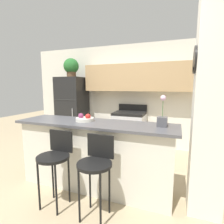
{
  "coord_description": "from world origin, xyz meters",
  "views": [
    {
      "loc": [
        1.11,
        -2.23,
        1.51
      ],
      "look_at": [
        0.0,
        0.74,
        1.05
      ],
      "focal_mm": 28.0,
      "sensor_mm": 36.0,
      "label": 1
    }
  ],
  "objects_px": {
    "bar_stool_left": "(55,157)",
    "potted_plant_on_fridge": "(71,67)",
    "bar_stool_right": "(96,164)",
    "orchid_vase": "(162,118)",
    "fruit_bowl": "(85,119)",
    "trash_bin": "(87,140)",
    "stove_range": "(129,130)",
    "refrigerator": "(73,111)"
  },
  "relations": [
    {
      "from": "bar_stool_left",
      "to": "potted_plant_on_fridge",
      "type": "bearing_deg",
      "value": 118.3
    },
    {
      "from": "bar_stool_right",
      "to": "orchid_vase",
      "type": "distance_m",
      "value": 1.01
    },
    {
      "from": "bar_stool_right",
      "to": "fruit_bowl",
      "type": "bearing_deg",
      "value": 128.83
    },
    {
      "from": "bar_stool_left",
      "to": "trash_bin",
      "type": "bearing_deg",
      "value": 108.08
    },
    {
      "from": "stove_range",
      "to": "bar_stool_right",
      "type": "bearing_deg",
      "value": -84.54
    },
    {
      "from": "bar_stool_right",
      "to": "refrigerator",
      "type": "bearing_deg",
      "value": 128.18
    },
    {
      "from": "bar_stool_right",
      "to": "potted_plant_on_fridge",
      "type": "relative_size",
      "value": 1.96
    },
    {
      "from": "stove_range",
      "to": "fruit_bowl",
      "type": "xyz_separation_m",
      "value": [
        -0.23,
        -1.74,
        0.58
      ]
    },
    {
      "from": "refrigerator",
      "to": "bar_stool_right",
      "type": "xyz_separation_m",
      "value": [
        1.79,
        -2.27,
        -0.24
      ]
    },
    {
      "from": "bar_stool_right",
      "to": "fruit_bowl",
      "type": "xyz_separation_m",
      "value": [
        -0.45,
        0.56,
        0.4
      ]
    },
    {
      "from": "bar_stool_right",
      "to": "potted_plant_on_fridge",
      "type": "bearing_deg",
      "value": 128.18
    },
    {
      "from": "potted_plant_on_fridge",
      "to": "bar_stool_right",
      "type": "bearing_deg",
      "value": -51.82
    },
    {
      "from": "bar_stool_left",
      "to": "trash_bin",
      "type": "xyz_separation_m",
      "value": [
        -0.67,
        2.04,
        -0.45
      ]
    },
    {
      "from": "refrigerator",
      "to": "orchid_vase",
      "type": "distance_m",
      "value": 2.98
    },
    {
      "from": "bar_stool_right",
      "to": "orchid_vase",
      "type": "height_order",
      "value": "orchid_vase"
    },
    {
      "from": "refrigerator",
      "to": "bar_stool_left",
      "type": "bearing_deg",
      "value": -61.7
    },
    {
      "from": "bar_stool_left",
      "to": "stove_range",
      "type": "bearing_deg",
      "value": 81.52
    },
    {
      "from": "orchid_vase",
      "to": "trash_bin",
      "type": "relative_size",
      "value": 1.07
    },
    {
      "from": "fruit_bowl",
      "to": "refrigerator",
      "type": "bearing_deg",
      "value": 127.96
    },
    {
      "from": "bar_stool_right",
      "to": "potted_plant_on_fridge",
      "type": "xyz_separation_m",
      "value": [
        -1.79,
        2.27,
        1.38
      ]
    },
    {
      "from": "stove_range",
      "to": "bar_stool_right",
      "type": "distance_m",
      "value": 2.32
    },
    {
      "from": "fruit_bowl",
      "to": "bar_stool_right",
      "type": "bearing_deg",
      "value": -51.17
    },
    {
      "from": "stove_range",
      "to": "refrigerator",
      "type": "bearing_deg",
      "value": -178.93
    },
    {
      "from": "bar_stool_right",
      "to": "trash_bin",
      "type": "bearing_deg",
      "value": 121.07
    },
    {
      "from": "refrigerator",
      "to": "stove_range",
      "type": "distance_m",
      "value": 1.62
    },
    {
      "from": "refrigerator",
      "to": "orchid_vase",
      "type": "height_order",
      "value": "refrigerator"
    },
    {
      "from": "refrigerator",
      "to": "orchid_vase",
      "type": "bearing_deg",
      "value": -34.3
    },
    {
      "from": "potted_plant_on_fridge",
      "to": "orchid_vase",
      "type": "bearing_deg",
      "value": -34.3
    },
    {
      "from": "orchid_vase",
      "to": "refrigerator",
      "type": "bearing_deg",
      "value": 145.7
    },
    {
      "from": "potted_plant_on_fridge",
      "to": "fruit_bowl",
      "type": "bearing_deg",
      "value": -52.04
    },
    {
      "from": "stove_range",
      "to": "orchid_vase",
      "type": "bearing_deg",
      "value": -62.58
    },
    {
      "from": "stove_range",
      "to": "trash_bin",
      "type": "xyz_separation_m",
      "value": [
        -1.01,
        -0.26,
        -0.27
      ]
    },
    {
      "from": "refrigerator",
      "to": "trash_bin",
      "type": "height_order",
      "value": "refrigerator"
    },
    {
      "from": "orchid_vase",
      "to": "fruit_bowl",
      "type": "distance_m",
      "value": 1.12
    },
    {
      "from": "orchid_vase",
      "to": "trash_bin",
      "type": "bearing_deg",
      "value": 142.74
    },
    {
      "from": "stove_range",
      "to": "trash_bin",
      "type": "distance_m",
      "value": 1.08
    },
    {
      "from": "fruit_bowl",
      "to": "stove_range",
      "type": "bearing_deg",
      "value": 82.45
    },
    {
      "from": "refrigerator",
      "to": "bar_stool_left",
      "type": "height_order",
      "value": "refrigerator"
    },
    {
      "from": "refrigerator",
      "to": "bar_stool_left",
      "type": "relative_size",
      "value": 1.85
    },
    {
      "from": "trash_bin",
      "to": "orchid_vase",
      "type": "bearing_deg",
      "value": -37.26
    },
    {
      "from": "refrigerator",
      "to": "trash_bin",
      "type": "distance_m",
      "value": 0.91
    },
    {
      "from": "stove_range",
      "to": "bar_stool_right",
      "type": "relative_size",
      "value": 1.13
    }
  ]
}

